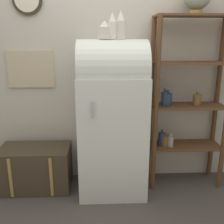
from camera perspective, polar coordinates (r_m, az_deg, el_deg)
name	(u,v)px	position (r m, az deg, el deg)	size (l,w,h in m)	color
ground_plane	(113,202)	(2.78, 0.30, -18.96)	(12.00, 12.00, 0.00)	#4C4742
wall_back	(110,61)	(2.87, -0.33, 11.11)	(7.00, 0.09, 2.70)	beige
refrigerator	(112,117)	(2.66, 0.07, -0.99)	(0.68, 0.62, 1.58)	silver
suitcase_trunk	(36,168)	(3.01, -16.25, -11.60)	(0.74, 0.42, 0.47)	#423828
shelf_unit	(186,98)	(2.86, 15.87, 2.98)	(0.79, 0.32, 1.80)	brown
vase_left	(105,31)	(2.54, -1.63, 17.30)	(0.12, 0.12, 0.17)	silver
vase_center	(113,27)	(2.54, 0.19, 18.07)	(0.08, 0.08, 0.24)	white
vase_right	(121,26)	(2.56, 1.90, 18.20)	(0.09, 0.09, 0.25)	silver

